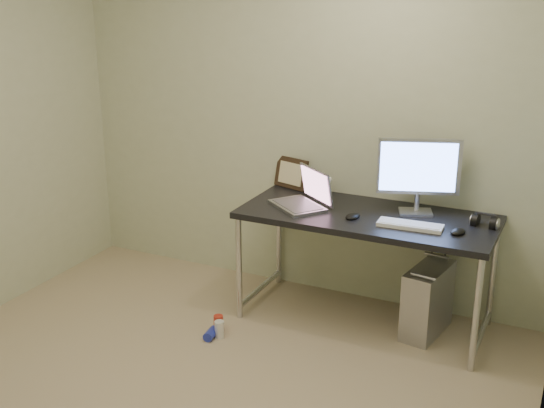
{
  "coord_description": "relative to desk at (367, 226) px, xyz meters",
  "views": [
    {
      "loc": [
        1.79,
        -2.52,
        2.17
      ],
      "look_at": [
        0.09,
        1.05,
        0.85
      ],
      "focal_mm": 45.0,
      "sensor_mm": 36.0,
      "label": 1
    }
  ],
  "objects": [
    {
      "name": "tower_computer",
      "position": [
        0.41,
        0.02,
        -0.45
      ],
      "size": [
        0.26,
        0.45,
        0.48
      ],
      "rotation": [
        0.0,
        0.0,
        -0.16
      ],
      "color": "#AAAAAF",
      "rests_on": "ground"
    },
    {
      "name": "laptop",
      "position": [
        -0.42,
        -0.03,
        0.14
      ],
      "size": [
        0.46,
        0.45,
        0.25
      ],
      "rotation": [
        0.0,
        0.0,
        -0.65
      ],
      "color": "#AEAFB7",
      "rests_on": "desk"
    },
    {
      "name": "webcam",
      "position": [
        -0.36,
        0.25,
        0.18
      ],
      "size": [
        0.05,
        0.03,
        0.13
      ],
      "rotation": [
        0.0,
        0.0,
        0.03
      ],
      "color": "silver",
      "rests_on": "desk"
    },
    {
      "name": "can_white",
      "position": [
        -0.75,
        -0.6,
        -0.62
      ],
      "size": [
        0.07,
        0.07,
        0.11
      ],
      "primitive_type": "cylinder",
      "rotation": [
        0.0,
        0.0,
        0.12
      ],
      "color": "silver",
      "rests_on": "ground"
    },
    {
      "name": "keyboard",
      "position": [
        0.3,
        -0.12,
        0.09
      ],
      "size": [
        0.39,
        0.14,
        0.02
      ],
      "primitive_type": "cube",
      "rotation": [
        0.0,
        0.0,
        0.05
      ],
      "color": "white",
      "rests_on": "desk"
    },
    {
      "name": "desk",
      "position": [
        0.0,
        0.0,
        0.0
      ],
      "size": [
        1.6,
        0.7,
        0.75
      ],
      "color": "black",
      "rests_on": "ground"
    },
    {
      "name": "picture_frame",
      "position": [
        -0.66,
        0.31,
        0.19
      ],
      "size": [
        0.28,
        0.15,
        0.22
      ],
      "primitive_type": "cube",
      "rotation": [
        -0.21,
        0.0,
        -0.29
      ],
      "color": "black",
      "rests_on": "desk"
    },
    {
      "name": "can_red",
      "position": [
        -0.79,
        -0.54,
        -0.62
      ],
      "size": [
        0.08,
        0.08,
        0.11
      ],
      "primitive_type": "cylinder",
      "rotation": [
        0.0,
        0.0,
        0.32
      ],
      "color": "red",
      "rests_on": "ground"
    },
    {
      "name": "monitor",
      "position": [
        0.27,
        0.15,
        0.36
      ],
      "size": [
        0.49,
        0.21,
        0.48
      ],
      "rotation": [
        0.0,
        0.0,
        0.34
      ],
      "color": "#AEAFB7",
      "rests_on": "desk"
    },
    {
      "name": "cable_b",
      "position": [
        0.45,
        0.28,
        -0.29
      ],
      "size": [
        0.02,
        0.11,
        0.71
      ],
      "primitive_type": "cylinder",
      "rotation": [
        0.14,
        0.0,
        0.09
      ],
      "color": "black",
      "rests_on": "ground"
    },
    {
      "name": "mouse_right",
      "position": [
        0.58,
        -0.1,
        0.1
      ],
      "size": [
        0.1,
        0.13,
        0.04
      ],
      "primitive_type": "ellipsoid",
      "rotation": [
        0.0,
        0.0,
        -0.29
      ],
      "color": "black",
      "rests_on": "desk"
    },
    {
      "name": "wall_back",
      "position": [
        -0.59,
        0.35,
        0.58
      ],
      "size": [
        3.5,
        0.02,
        2.5
      ],
      "primitive_type": "cube",
      "color": "beige",
      "rests_on": "ground"
    },
    {
      "name": "mouse_left",
      "position": [
        -0.06,
        -0.11,
        0.1
      ],
      "size": [
        0.1,
        0.13,
        0.04
      ],
      "primitive_type": "ellipsoid",
      "rotation": [
        0.0,
        0.0,
        -0.21
      ],
      "color": "black",
      "rests_on": "desk"
    },
    {
      "name": "cable_a",
      "position": [
        0.36,
        0.3,
        -0.27
      ],
      "size": [
        0.01,
        0.16,
        0.69
      ],
      "primitive_type": "cylinder",
      "rotation": [
        0.21,
        0.0,
        0.0
      ],
      "color": "black",
      "rests_on": "ground"
    },
    {
      "name": "headphones",
      "position": [
        0.7,
        0.09,
        0.11
      ],
      "size": [
        0.16,
        0.1,
        0.1
      ],
      "rotation": [
        0.0,
        0.0,
        -0.12
      ],
      "color": "black",
      "rests_on": "desk"
    },
    {
      "name": "can_blue",
      "position": [
        -0.79,
        -0.64,
        -0.64
      ],
      "size": [
        0.07,
        0.12,
        0.06
      ],
      "primitive_type": "cylinder",
      "rotation": [
        1.57,
        0.0,
        0.1
      ],
      "color": "#2532BA",
      "rests_on": "ground"
    }
  ]
}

